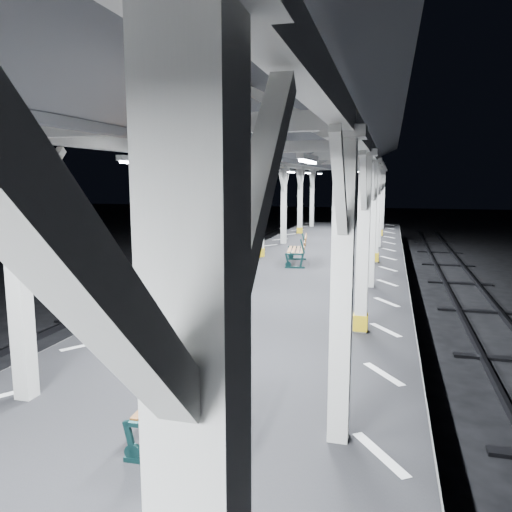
% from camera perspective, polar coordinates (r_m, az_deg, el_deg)
% --- Properties ---
extents(ground, '(120.00, 120.00, 0.00)m').
position_cam_1_polar(ground, '(8.44, -3.69, -17.99)').
color(ground, black).
rests_on(ground, ground).
extents(platform, '(6.00, 50.00, 1.00)m').
position_cam_1_polar(platform, '(8.23, -3.72, -14.88)').
color(platform, black).
rests_on(platform, ground).
extents(hazard_stripes_left, '(1.00, 48.00, 0.01)m').
position_cam_1_polar(hazard_stripes_left, '(9.09, -18.76, -9.60)').
color(hazard_stripes_left, silver).
rests_on(hazard_stripes_left, platform).
extents(hazard_stripes_right, '(1.00, 48.00, 0.01)m').
position_cam_1_polar(hazard_stripes_right, '(7.65, 14.36, -12.93)').
color(hazard_stripes_right, silver).
rests_on(hazard_stripes_right, platform).
extents(canopy, '(5.40, 49.00, 4.65)m').
position_cam_1_polar(canopy, '(7.55, -4.08, 14.52)').
color(canopy, beige).
rests_on(canopy, platform).
extents(bench_mid, '(0.67, 1.61, 0.86)m').
position_cam_1_polar(bench_mid, '(5.85, -8.03, -14.96)').
color(bench_mid, '#0F2C2C').
rests_on(bench_mid, platform).
extents(bench_far, '(0.89, 1.83, 0.95)m').
position_cam_1_polar(bench_far, '(16.51, 4.96, 0.82)').
color(bench_far, '#0F2C2C').
rests_on(bench_far, platform).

